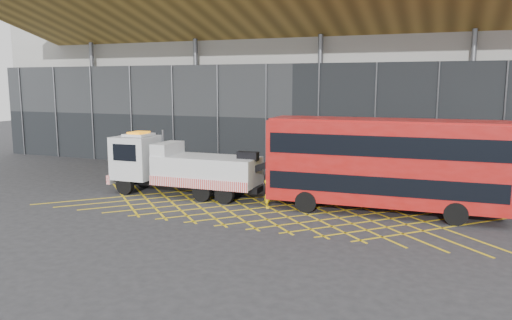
% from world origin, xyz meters
% --- Properties ---
extents(ground_plane, '(120.00, 120.00, 0.00)m').
position_xyz_m(ground_plane, '(0.00, 0.00, 0.00)').
color(ground_plane, '#27282A').
extents(road_markings, '(24.76, 7.16, 0.01)m').
position_xyz_m(road_markings, '(4.00, 0.00, 0.01)').
color(road_markings, yellow).
rests_on(road_markings, ground_plane).
extents(construction_building, '(55.00, 23.97, 18.00)m').
position_xyz_m(construction_building, '(1.92, 18.40, 8.98)').
color(construction_building, '#989893').
rests_on(construction_building, ground_plane).
extents(recovery_truck, '(10.73, 2.64, 3.75)m').
position_xyz_m(recovery_truck, '(-1.93, 1.63, 1.73)').
color(recovery_truck, black).
rests_on(recovery_truck, ground_plane).
extents(bus_towed, '(11.91, 3.21, 4.81)m').
position_xyz_m(bus_towed, '(9.87, 1.79, 2.67)').
color(bus_towed, '#9E0F0C').
rests_on(bus_towed, ground_plane).
extents(worker, '(0.50, 0.64, 1.54)m').
position_xyz_m(worker, '(4.03, 0.61, 0.77)').
color(worker, yellow).
rests_on(worker, ground_plane).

